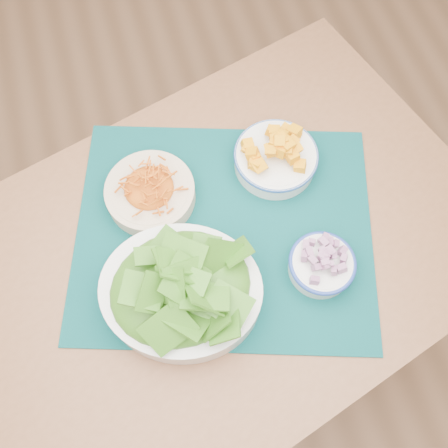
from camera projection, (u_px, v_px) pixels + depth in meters
name	position (u px, v px, depth m)	size (l,w,h in m)	color
ground	(201.00, 413.00, 1.57)	(4.00, 4.00, 0.00)	#AC7853
table	(213.00, 268.00, 1.09)	(1.29, 1.04, 0.75)	brown
placemat	(224.00, 230.00, 1.01)	(0.60, 0.49, 0.00)	#02292B
carrot_bowl	(150.00, 190.00, 1.00)	(0.18, 0.18, 0.07)	beige
squash_bowl	(276.00, 155.00, 1.03)	(0.19, 0.19, 0.08)	silver
lettuce_bowl	(180.00, 288.00, 0.90)	(0.37, 0.34, 0.13)	silver
onion_bowl	(322.00, 264.00, 0.95)	(0.15, 0.15, 0.06)	silver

